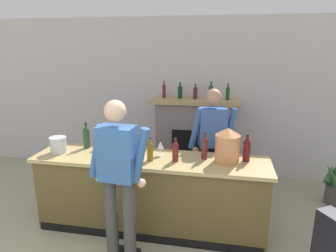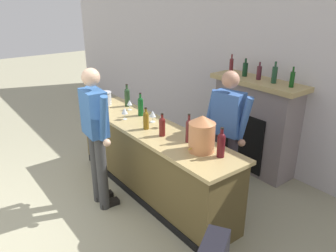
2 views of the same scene
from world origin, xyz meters
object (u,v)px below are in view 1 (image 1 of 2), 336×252
Objects in this scene: copper_dispenser at (227,145)px; wine_glass_by_dispenser at (97,142)px; person_customer at (119,178)px; person_bartender at (212,145)px; wine_bottle_chardonnay_pale at (150,150)px; wine_bottle_burgundy_dark at (86,137)px; ice_bucket_steel at (58,145)px; wine_bottle_riesling_slim at (247,149)px; wine_bottle_merlot_tall at (175,151)px; fireplace_stone at (194,138)px; wine_glass_near_bucket at (143,145)px; wine_bottle_port_short at (205,147)px; wine_glass_back_row at (112,149)px; wine_bottle_rose_blush at (119,141)px; wine_glass_front_left at (160,145)px.

copper_dispenser is 1.65m from wine_glass_by_dispenser.
person_bartender is at bearing 57.28° from person_customer.
wine_bottle_chardonnay_pale is 0.98m from wine_bottle_burgundy_dark.
wine_bottle_chardonnay_pale is at bearing -17.05° from wine_bottle_burgundy_dark.
person_bartender is 2.02m from ice_bucket_steel.
wine_bottle_burgundy_dark is 1.04× the size of wine_bottle_riesling_slim.
fireplace_stone is at bearing 88.24° from wine_bottle_merlot_tall.
wine_bottle_riesling_slim reaches higher than wine_glass_near_bucket.
fireplace_stone is 4.18× the size of copper_dispenser.
wine_glass_near_bucket is (-1.03, 0.08, -0.09)m from copper_dispenser.
ice_bucket_steel is 1.83m from wine_bottle_port_short.
wine_bottle_merlot_tall is 1.71× the size of wine_glass_back_row.
wine_glass_near_bucket is 0.98× the size of wine_glass_back_row.
fireplace_stone is 8.07× the size of ice_bucket_steel.
copper_dispenser is at bearing -9.55° from wine_bottle_port_short.
wine_bottle_rose_blush reaches higher than wine_glass_back_row.
wine_bottle_riesling_slim reaches higher than wine_bottle_chardonnay_pale.
wine_glass_back_row is 1.10× the size of wine_glass_by_dispenser.
fireplace_stone is 1.61m from wine_glass_front_left.
wine_glass_near_bucket is at bearing 88.13° from person_customer.
person_bartender reaches higher than wine_bottle_chardonnay_pale.
wine_bottle_port_short is 0.54m from wine_glass_front_left.
wine_bottle_burgundy_dark reaches higher than wine_bottle_riesling_slim.
wine_bottle_rose_blush is at bearing -8.17° from wine_bottle_burgundy_dark.
fireplace_stone reaches higher than wine_bottle_riesling_slim.
fireplace_stone is at bearing 108.55° from copper_dispenser.
wine_bottle_riesling_slim is (2.05, -0.10, -0.01)m from wine_bottle_burgundy_dark.
copper_dispenser is at bearing -4.28° from wine_glass_front_left.
wine_glass_front_left is (-0.21, 0.15, -0.00)m from wine_bottle_merlot_tall.
wine_bottle_merlot_tall is 1.75× the size of wine_glass_near_bucket.
wine_bottle_riesling_slim is at bearing 0.36° from wine_glass_front_left.
wine_glass_front_left is at bearing -2.19° from wine_glass_by_dispenser.
copper_dispenser is 2.10m from ice_bucket_steel.
wine_bottle_port_short is at bearing 15.21° from wine_bottle_chardonnay_pale.
wine_bottle_chardonnay_pale is at bearing -171.97° from copper_dispenser.
copper_dispenser is (0.54, -1.61, 0.45)m from fireplace_stone.
wine_bottle_merlot_tall is at bearing -91.76° from fireplace_stone.
wine_bottle_merlot_tall is at bearing 53.73° from person_customer.
wine_glass_by_dispenser is at bearing 178.86° from wine_glass_near_bucket.
wine_glass_by_dispenser is at bearing 125.39° from person_customer.
copper_dispenser is at bearing 8.03° from wine_bottle_chardonnay_pale.
person_customer is 6.27× the size of wine_bottle_merlot_tall.
copper_dispenser is 1.20× the size of wine_bottle_port_short.
wine_glass_by_dispenser is (-0.76, 0.22, -0.02)m from wine_bottle_chardonnay_pale.
wine_bottle_port_short is (-0.07, -0.57, 0.16)m from person_bartender.
copper_dispenser is at bearing -3.98° from wine_bottle_rose_blush.
wine_bottle_burgundy_dark is (-0.76, 0.89, 0.12)m from person_customer.
wine_bottle_rose_blush is (-1.35, 0.09, -0.06)m from copper_dispenser.
ice_bucket_steel is 1.17× the size of wine_glass_front_left.
wine_glass_back_row is at bearing -157.71° from wine_glass_front_left.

